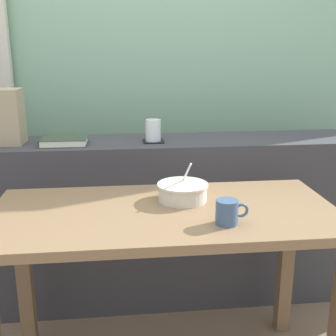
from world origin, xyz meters
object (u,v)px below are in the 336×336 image
(soup_bowl, at_px, (183,192))
(coaster_square, at_px, (153,141))
(breakfast_table, at_px, (165,239))
(closed_book, at_px, (63,141))
(ceramic_mug, at_px, (228,212))
(juice_glass, at_px, (153,131))

(soup_bowl, bearing_deg, coaster_square, 98.65)
(breakfast_table, bearing_deg, closed_book, 126.82)
(breakfast_table, xyz_separation_m, coaster_square, (0.00, 0.58, 0.25))
(soup_bowl, bearing_deg, ceramic_mug, -64.88)
(coaster_square, bearing_deg, breakfast_table, -90.31)
(breakfast_table, height_order, ceramic_mug, ceramic_mug)
(ceramic_mug, bearing_deg, juice_glass, 104.50)
(soup_bowl, bearing_deg, closed_book, 136.62)
(coaster_square, bearing_deg, juice_glass, 0.00)
(juice_glass, distance_m, closed_book, 0.43)
(coaster_square, height_order, soup_bowl, soup_bowl)
(coaster_square, height_order, closed_book, closed_book)
(soup_bowl, relative_size, ceramic_mug, 1.75)
(breakfast_table, distance_m, soup_bowl, 0.19)
(breakfast_table, height_order, coaster_square, coaster_square)
(coaster_square, bearing_deg, ceramic_mug, -75.50)
(breakfast_table, distance_m, coaster_square, 0.63)
(breakfast_table, distance_m, ceramic_mug, 0.30)
(soup_bowl, bearing_deg, breakfast_table, -130.03)
(breakfast_table, bearing_deg, ceramic_mug, -38.73)
(juice_glass, relative_size, closed_book, 0.48)
(coaster_square, xyz_separation_m, closed_book, (-0.43, -0.01, 0.01))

